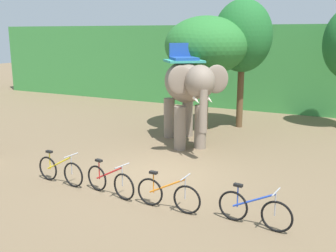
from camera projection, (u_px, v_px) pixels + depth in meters
ground_plane at (155, 175)px, 11.95m from camera, size 80.00×80.00×0.00m
foliage_hedge at (268, 65)px, 23.78m from camera, size 36.00×6.00×4.57m
tree_center_left at (206, 46)px, 16.80m from camera, size 3.52×3.52×4.86m
tree_far_right at (243, 36)px, 17.18m from camera, size 2.54×2.54×5.58m
elephant at (187, 87)px, 14.72m from camera, size 3.48×3.86×3.78m
bike_yellow at (60, 170)px, 11.21m from camera, size 1.71×0.52×0.92m
bike_red at (110, 181)px, 10.40m from camera, size 1.69×0.54×0.92m
bike_orange at (168, 194)px, 9.55m from camera, size 1.71×0.52×0.92m
bike_blue at (254, 210)px, 8.73m from camera, size 1.71×0.52×0.92m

